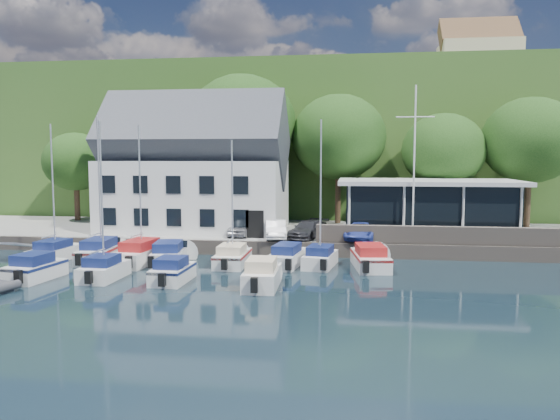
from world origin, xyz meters
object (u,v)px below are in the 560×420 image
at_px(club_pavilion, 427,207).
at_px(boat_r1_1, 99,191).
at_px(boat_r1_0, 53,197).
at_px(boat_r2_2, 172,269).
at_px(harbor_building, 196,175).
at_px(car_white, 276,229).
at_px(boat_r2_1, 102,204).
at_px(boat_r2_3, 262,272).
at_px(car_blue, 360,230).
at_px(boat_r1_4, 232,200).
at_px(boat_r2_0, 35,266).
at_px(boat_r1_5, 287,254).
at_px(boat_r1_6, 321,201).
at_px(boat_r1_7, 370,256).
at_px(boat_r1_2, 140,189).
at_px(flagpole, 414,164).
at_px(boat_r1_3, 170,253).
at_px(car_silver, 240,227).
at_px(car_dgrey, 308,229).

bearing_deg(club_pavilion, boat_r1_1, -159.60).
height_order(boat_r1_0, boat_r2_2, boat_r1_0).
bearing_deg(harbor_building, car_white, -29.28).
distance_m(boat_r2_1, boat_r2_3, 9.73).
distance_m(car_blue, boat_r1_4, 9.89).
xyz_separation_m(boat_r1_4, boat_r2_0, (-10.09, -5.29, -3.40)).
height_order(car_blue, boat_r1_5, car_blue).
xyz_separation_m(car_blue, boat_r1_5, (-4.61, -4.75, -0.96)).
bearing_deg(club_pavilion, boat_r1_5, -139.82).
bearing_deg(boat_r1_5, boat_r1_6, 6.54).
relative_size(boat_r1_4, boat_r1_7, 1.29).
relative_size(club_pavilion, boat_r1_2, 1.38).
distance_m(car_white, boat_r1_1, 12.28).
distance_m(boat_r1_2, boat_r1_4, 6.00).
bearing_deg(boat_r1_4, flagpole, 21.98).
bearing_deg(harbor_building, boat_r2_3, -61.82).
relative_size(boat_r1_0, boat_r1_1, 0.90).
bearing_deg(car_white, boat_r1_1, -166.24).
bearing_deg(boat_r1_7, boat_r1_3, 174.79).
height_order(boat_r1_1, boat_r1_5, boat_r1_1).
xyz_separation_m(boat_r1_3, boat_r1_5, (7.49, 0.60, -0.05)).
height_order(car_white, boat_r2_2, car_white).
relative_size(boat_r2_0, boat_r2_2, 1.07).
distance_m(harbor_building, boat_r2_1, 13.91).
bearing_deg(boat_r1_3, harbor_building, 86.49).
xyz_separation_m(boat_r2_1, boat_r2_2, (4.03, -0.16, -3.50)).
bearing_deg(car_silver, boat_r1_2, -130.12).
xyz_separation_m(boat_r1_6, boat_r2_1, (-11.80, -5.12, 0.09)).
bearing_deg(boat_r2_3, harbor_building, 116.72).
bearing_deg(boat_r2_3, car_blue, 62.26).
distance_m(club_pavilion, boat_r1_4, 15.63).
relative_size(club_pavilion, flagpole, 1.24).
distance_m(boat_r1_3, boat_r1_5, 7.51).
bearing_deg(boat_r2_3, boat_r1_3, 140.94).
bearing_deg(boat_r1_5, car_dgrey, 88.55).
relative_size(harbor_building, boat_r1_3, 2.41).
distance_m(car_silver, boat_r2_0, 14.78).
distance_m(flagpole, boat_r2_1, 20.35).
height_order(flagpole, boat_r2_1, flagpole).
bearing_deg(boat_r1_3, boat_r1_1, 164.38).
bearing_deg(flagpole, boat_r2_1, -152.02).
xyz_separation_m(club_pavilion, flagpole, (-1.45, -3.80, 3.26)).
bearing_deg(boat_r1_4, harbor_building, 118.33).
bearing_deg(car_white, harbor_building, 141.10).
bearing_deg(car_dgrey, boat_r1_7, -31.21).
relative_size(car_white, boat_r1_2, 0.42).
distance_m(flagpole, boat_r2_0, 24.51).
relative_size(boat_r1_3, boat_r2_3, 1.13).
bearing_deg(boat_r1_2, boat_r2_1, -88.34).
xyz_separation_m(boat_r1_3, boat_r2_1, (-2.23, -4.59, 3.46)).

